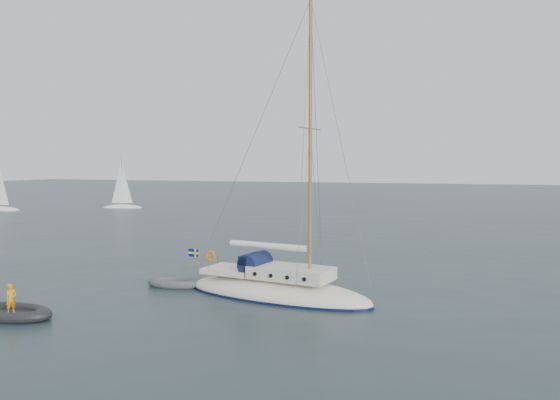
% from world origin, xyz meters
% --- Properties ---
extents(ground, '(300.00, 300.00, 0.00)m').
position_xyz_m(ground, '(0.00, 0.00, 0.00)').
color(ground, black).
rests_on(ground, ground).
extents(sailboat, '(9.73, 2.91, 13.85)m').
position_xyz_m(sailboat, '(-2.45, -0.73, 1.05)').
color(sailboat, beige).
rests_on(sailboat, ground).
extents(dinghy, '(2.83, 1.28, 0.41)m').
position_xyz_m(dinghy, '(-8.09, -0.35, 0.18)').
color(dinghy, '#515156').
rests_on(dinghy, ground).
extents(rib, '(4.00, 1.82, 1.41)m').
position_xyz_m(rib, '(-11.60, -7.39, 0.23)').
color(rib, black).
rests_on(rib, ground).
extents(distant_yacht_c, '(5.53, 2.95, 7.33)m').
position_xyz_m(distant_yacht_c, '(-39.51, 39.94, 3.13)').
color(distant_yacht_c, white).
rests_on(distant_yacht_c, ground).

